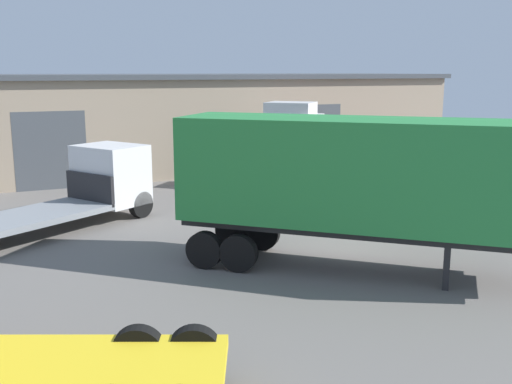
# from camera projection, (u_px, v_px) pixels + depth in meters

# --- Properties ---
(ground_plane) EXTENTS (60.00, 60.00, 0.00)m
(ground_plane) POSITION_uv_depth(u_px,v_px,m) (338.00, 255.00, 17.83)
(ground_plane) COLOR slate
(warehouse_building) EXTENTS (31.71, 10.30, 5.21)m
(warehouse_building) POSITION_uv_depth(u_px,v_px,m) (168.00, 120.00, 34.30)
(warehouse_building) COLOR tan
(warehouse_building) RESTS_ON ground_plane
(tractor_unit_white) EXTENTS (6.43, 6.59, 3.99)m
(tractor_unit_white) POSITION_uv_depth(u_px,v_px,m) (288.00, 149.00, 27.49)
(tractor_unit_white) COLOR silver
(tractor_unit_white) RESTS_ON ground_plane
(container_trailer_green) EXTENTS (8.70, 8.10, 4.17)m
(container_trailer_green) POSITION_uv_depth(u_px,v_px,m) (352.00, 176.00, 16.04)
(container_trailer_green) COLOR #28843D
(container_trailer_green) RESTS_ON ground_plane
(box_truck_green) EXTENTS (6.45, 6.60, 3.35)m
(box_truck_green) POSITION_uv_depth(u_px,v_px,m) (454.00, 159.00, 24.23)
(box_truck_green) COLOR #28843D
(box_truck_green) RESTS_ON ground_plane
(flatbed_truck_white) EXTENTS (8.71, 6.69, 2.70)m
(flatbed_truck_white) POSITION_uv_depth(u_px,v_px,m) (81.00, 189.00, 21.27)
(flatbed_truck_white) COLOR silver
(flatbed_truck_white) RESTS_ON ground_plane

